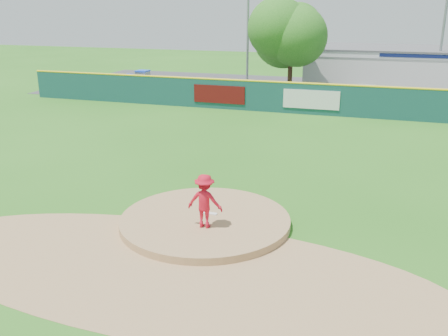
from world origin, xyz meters
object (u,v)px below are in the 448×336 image
(playground_slide, at_px, (142,79))
(pitcher, at_px, (205,201))
(light_pole_left, at_px, (248,14))
(pool_building_grp, at_px, (397,67))
(deciduous_tree, at_px, (292,35))
(light_pole_right, at_px, (444,21))
(van, at_px, (372,96))

(playground_slide, bearing_deg, pitcher, -59.52)
(pitcher, bearing_deg, light_pole_left, -79.54)
(pitcher, xyz_separation_m, pool_building_grp, (5.76, 32.65, 0.57))
(light_pole_left, bearing_deg, deciduous_tree, -26.57)
(deciduous_tree, height_order, light_pole_left, light_pole_left)
(playground_slide, bearing_deg, light_pole_right, 12.03)
(pool_building_grp, xyz_separation_m, deciduous_tree, (-8.00, -6.99, 2.89))
(van, relative_size, light_pole_left, 0.51)
(pool_building_grp, relative_size, light_pole_left, 1.38)
(light_pole_left, bearing_deg, light_pole_right, 7.59)
(pool_building_grp, bearing_deg, pitcher, -100.00)
(pool_building_grp, distance_m, playground_slide, 21.82)
(pitcher, relative_size, light_pole_left, 0.15)
(playground_slide, height_order, deciduous_tree, deciduous_tree)
(van, distance_m, pool_building_grp, 10.61)
(pool_building_grp, height_order, light_pole_right, light_pole_right)
(pool_building_grp, height_order, deciduous_tree, deciduous_tree)
(van, relative_size, pool_building_grp, 0.37)
(playground_slide, bearing_deg, van, -7.61)
(van, bearing_deg, deciduous_tree, 60.12)
(pool_building_grp, height_order, light_pole_left, light_pole_left)
(pool_building_grp, distance_m, light_pole_left, 13.72)
(van, distance_m, deciduous_tree, 8.15)
(pool_building_grp, xyz_separation_m, light_pole_left, (-12.00, -4.99, 4.39))
(pool_building_grp, xyz_separation_m, playground_slide, (-20.29, -7.96, -0.88))
(pitcher, height_order, playground_slide, pitcher)
(pool_building_grp, xyz_separation_m, light_pole_right, (3.00, -2.99, 3.88))
(deciduous_tree, bearing_deg, light_pole_left, 153.43)
(pitcher, bearing_deg, deciduous_tree, -87.27)
(light_pole_left, relative_size, light_pole_right, 1.10)
(van, bearing_deg, playground_slide, 81.04)
(pitcher, distance_m, light_pole_right, 31.24)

